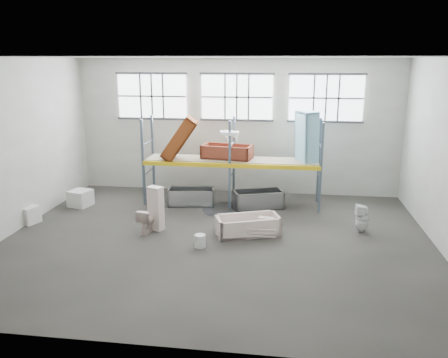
% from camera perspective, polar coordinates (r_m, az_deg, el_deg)
% --- Properties ---
extents(floor, '(12.00, 10.00, 0.10)m').
position_cam_1_polar(floor, '(13.04, -0.91, -7.85)').
color(floor, '#433F39').
rests_on(floor, ground).
extents(ceiling, '(12.00, 10.00, 0.10)m').
position_cam_1_polar(ceiling, '(12.04, -1.01, 15.17)').
color(ceiling, silver).
rests_on(ceiling, ground).
extents(wall_back, '(12.00, 0.10, 5.00)m').
position_cam_1_polar(wall_back, '(17.22, 1.63, 6.54)').
color(wall_back, '#A5A49A').
rests_on(wall_back, ground).
extents(wall_front, '(12.00, 0.10, 5.00)m').
position_cam_1_polar(wall_front, '(7.50, -6.88, -4.52)').
color(wall_front, '#A4A398').
rests_on(wall_front, ground).
extents(wall_left, '(0.10, 10.00, 5.00)m').
position_cam_1_polar(wall_left, '(14.49, -25.38, 3.55)').
color(wall_left, '#B9B8AC').
rests_on(wall_left, ground).
extents(window_left, '(2.60, 0.04, 1.60)m').
position_cam_1_polar(window_left, '(17.63, -8.95, 10.16)').
color(window_left, white).
rests_on(window_left, wall_back).
extents(window_mid, '(2.60, 0.04, 1.60)m').
position_cam_1_polar(window_mid, '(16.99, 1.61, 10.16)').
color(window_mid, white).
rests_on(window_mid, wall_back).
extents(window_right, '(2.60, 0.04, 1.60)m').
position_cam_1_polar(window_right, '(16.94, 12.60, 9.80)').
color(window_right, white).
rests_on(window_right, wall_back).
extents(rack_upright_la, '(0.08, 0.08, 3.00)m').
position_cam_1_polar(rack_upright_la, '(15.95, -10.05, 1.99)').
color(rack_upright_la, slate).
rests_on(rack_upright_la, floor).
extents(rack_upright_lb, '(0.08, 0.08, 3.00)m').
position_cam_1_polar(rack_upright_lb, '(17.07, -8.83, 2.88)').
color(rack_upright_lb, slate).
rests_on(rack_upright_lb, floor).
extents(rack_upright_ma, '(0.08, 0.08, 3.00)m').
position_cam_1_polar(rack_upright_ma, '(15.31, 0.72, 1.69)').
color(rack_upright_ma, slate).
rests_on(rack_upright_ma, floor).
extents(rack_upright_mb, '(0.08, 0.08, 3.00)m').
position_cam_1_polar(rack_upright_mb, '(16.47, 1.24, 2.62)').
color(rack_upright_mb, slate).
rests_on(rack_upright_mb, floor).
extents(rack_upright_ra, '(0.08, 0.08, 3.00)m').
position_cam_1_polar(rack_upright_ra, '(15.24, 11.99, 1.30)').
color(rack_upright_ra, slate).
rests_on(rack_upright_ra, floor).
extents(rack_upright_rb, '(0.08, 0.08, 3.00)m').
position_cam_1_polar(rack_upright_rb, '(16.40, 11.71, 2.27)').
color(rack_upright_rb, slate).
rests_on(rack_upright_rb, floor).
extents(rack_beam_front, '(6.00, 0.10, 0.14)m').
position_cam_1_polar(rack_beam_front, '(15.31, 0.72, 1.69)').
color(rack_beam_front, yellow).
rests_on(rack_beam_front, floor).
extents(rack_beam_back, '(6.00, 0.10, 0.14)m').
position_cam_1_polar(rack_beam_back, '(16.47, 1.24, 2.62)').
color(rack_beam_back, yellow).
rests_on(rack_beam_back, floor).
extents(shelf_deck, '(5.90, 1.10, 0.03)m').
position_cam_1_polar(shelf_deck, '(15.87, 0.99, 2.45)').
color(shelf_deck, gray).
rests_on(shelf_deck, floor).
extents(wet_patch, '(1.80, 1.80, 0.00)m').
position_cam_1_polar(wet_patch, '(15.52, 0.61, -3.87)').
color(wet_patch, black).
rests_on(wet_patch, floor).
extents(bathtub_beige, '(2.01, 1.44, 0.54)m').
position_cam_1_polar(bathtub_beige, '(13.40, 2.97, -5.77)').
color(bathtub_beige, beige).
rests_on(bathtub_beige, floor).
extents(cistern_spare, '(0.48, 0.31, 0.42)m').
position_cam_1_polar(cistern_spare, '(13.48, 5.21, -5.62)').
color(cistern_spare, '#F1DDD0').
rests_on(cistern_spare, bathtub_beige).
extents(sink_in_tub, '(0.44, 0.44, 0.14)m').
position_cam_1_polar(sink_in_tub, '(13.60, 1.16, -5.92)').
color(sink_in_tub, beige).
rests_on(sink_in_tub, bathtub_beige).
extents(toilet_beige, '(0.51, 0.76, 0.72)m').
position_cam_1_polar(toilet_beige, '(13.70, -9.59, -5.08)').
color(toilet_beige, beige).
rests_on(toilet_beige, floor).
extents(cistern_tall, '(0.50, 0.42, 1.33)m').
position_cam_1_polar(cistern_tall, '(13.74, -8.48, -3.63)').
color(cistern_tall, beige).
rests_on(cistern_tall, floor).
extents(toilet_white, '(0.40, 0.39, 0.83)m').
position_cam_1_polar(toilet_white, '(14.11, 16.81, -4.69)').
color(toilet_white, white).
rests_on(toilet_white, floor).
extents(steel_tub_left, '(1.69, 0.96, 0.59)m').
position_cam_1_polar(steel_tub_left, '(16.03, -4.11, -2.21)').
color(steel_tub_left, '#A5AAAE').
rests_on(steel_tub_left, floor).
extents(steel_tub_right, '(1.82, 1.27, 0.61)m').
position_cam_1_polar(steel_tub_right, '(15.70, 4.27, -2.53)').
color(steel_tub_right, '#9A9EA2').
rests_on(steel_tub_right, floor).
extents(rust_tub_flat, '(1.83, 1.09, 0.48)m').
position_cam_1_polar(rust_tub_flat, '(15.95, 0.38, 3.40)').
color(rust_tub_flat, '#943828').
rests_on(rust_tub_flat, shelf_deck).
extents(rust_tub_tilted, '(1.38, 0.89, 1.60)m').
position_cam_1_polar(rust_tub_tilted, '(15.82, -5.55, 4.99)').
color(rust_tub_tilted, '#8A3813').
rests_on(rust_tub_tilted, shelf_deck).
extents(sink_on_shelf, '(0.79, 0.70, 0.58)m').
position_cam_1_polar(sink_on_shelf, '(15.39, 0.68, 4.02)').
color(sink_on_shelf, white).
rests_on(sink_on_shelf, rust_tub_flat).
extents(blue_tub_upright, '(0.85, 0.98, 1.78)m').
position_cam_1_polar(blue_tub_upright, '(15.66, 10.27, 5.09)').
color(blue_tub_upright, '#85C1DA').
rests_on(blue_tub_upright, shelf_deck).
extents(bucket, '(0.39, 0.39, 0.35)m').
position_cam_1_polar(bucket, '(12.54, -3.01, -7.71)').
color(bucket, silver).
rests_on(bucket, floor).
extents(carton_near, '(0.76, 0.71, 0.53)m').
position_cam_1_polar(carton_near, '(15.54, -23.24, -4.07)').
color(carton_near, silver).
rests_on(carton_near, floor).
extents(carton_far, '(0.82, 0.82, 0.56)m').
position_cam_1_polar(carton_far, '(16.64, -17.44, -2.29)').
color(carton_far, beige).
rests_on(carton_far, floor).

